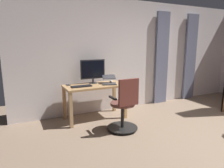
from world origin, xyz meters
The scene contains 10 objects.
back_room_partition centered at (0.00, -2.64, 1.27)m, with size 6.16×0.10×2.54m, color silver.
curtain_left_panel centered at (-1.59, -2.53, 1.17)m, with size 0.38×0.06×2.33m, color slate.
curtain_right_panel centered at (-0.58, -2.53, 1.17)m, with size 0.38×0.06×2.33m, color slate.
desk centered at (1.41, -2.19, 0.61)m, with size 1.24×0.60×0.72m.
office_chair centered at (1.17, -1.37, 0.45)m, with size 0.56×0.56×0.98m.
computer_monitor centered at (1.38, -2.37, 1.01)m, with size 0.54×0.18×0.50m.
computer_keyboard centered at (1.71, -2.12, 0.74)m, with size 0.40×0.14×0.02m, color black.
laptop centered at (1.10, -2.15, 0.78)m, with size 0.38×0.43×0.17m.
computer_mouse centered at (0.98, -2.32, 0.74)m, with size 0.06×0.10×0.04m, color white.
cell_phone_by_monitor centered at (1.91, -2.38, 0.73)m, with size 0.07×0.14×0.01m, color #232328.
Camera 1 is at (2.88, 1.62, 1.56)m, focal length 32.48 mm.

